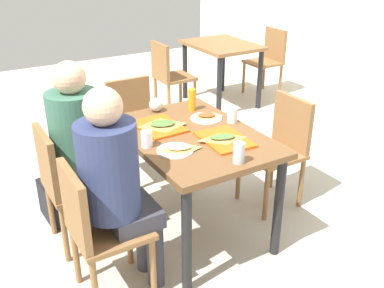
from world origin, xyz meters
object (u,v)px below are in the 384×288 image
Objects in this scene: tray_red_far at (224,140)px; pizza_slice_c at (206,116)px; foil_bundle at (156,105)px; main_table at (192,148)px; paper_plate_center at (206,118)px; person_in_brown_jacket at (116,179)px; tray_red_near at (159,126)px; chair_left_end at (134,122)px; soda_can at (239,153)px; background_table at (222,54)px; condiment_bottle at (192,100)px; paper_plate_near_edge at (175,150)px; pizza_slice_d at (180,148)px; plastic_cup_b at (147,139)px; person_in_red at (82,140)px; chair_near_left at (65,180)px; plastic_cup_a at (232,115)px; chair_far_side at (281,143)px; chair_near_right at (95,225)px; pizza_slice_a at (162,124)px; background_chair_far at (269,57)px; pizza_slice_b at (222,138)px; background_chair_near at (168,73)px.

pizza_slice_c reaches higher than tray_red_far.
tray_red_far is 3.60× the size of foil_bundle.
main_table is 5.14× the size of paper_plate_center.
person_in_brown_jacket reaches higher than tray_red_near.
chair_left_end is 0.84m from pizza_slice_c.
soda_can is at bearing 2.35° from foil_bundle.
tray_red_far is 2.78m from background_table.
pizza_slice_c is 1.30× the size of condiment_bottle.
paper_plate_near_edge is at bearing -16.87° from foil_bundle.
plastic_cup_b is at bearing -135.64° from pizza_slice_d.
person_in_red is (0.67, -0.64, 0.25)m from chair_left_end.
person_in_red is 12.52× the size of foil_bundle.
chair_left_end is 0.56m from foil_bundle.
chair_near_left is 1.04m from paper_plate_center.
pizza_slice_c is at bearing -145.17° from plastic_cup_a.
chair_far_side is 3.83× the size of paper_plate_center.
soda_can is (0.68, 0.16, 0.05)m from tray_red_near.
pizza_slice_c is at bearing 118.38° from person_in_brown_jacket.
chair_near_right is 0.86m from pizza_slice_a.
main_table is at bearing 109.96° from chair_near_right.
condiment_bottle reaches higher than paper_plate_near_edge.
pizza_slice_a is (0.09, 0.52, 0.04)m from person_in_red.
chair_far_side is 2.65m from background_chair_far.
chair_near_left reaches higher than pizza_slice_a.
condiment_bottle reaches higher than background_table.
paper_plate_near_edge is 1.06× the size of pizza_slice_c.
condiment_bottle reaches higher than tray_red_near.
plastic_cup_b reaches higher than paper_plate_center.
paper_plate_near_edge is (0.34, -0.43, 0.00)m from paper_plate_center.
chair_near_left is at bearing -118.62° from pizza_slice_b.
paper_plate_near_edge is 0.78× the size of pizza_slice_a.
foil_bundle is at bearing 163.13° from paper_plate_near_edge.
person_in_brown_jacket is 12.52× the size of foil_bundle.
foil_bundle is (-0.76, 0.62, 0.06)m from person_in_brown_jacket.
paper_plate_near_edge is (1.12, -0.22, 0.26)m from chair_left_end.
chair_far_side is at bearing 101.28° from person_in_brown_jacket.
main_table is at bearing 0.00° from chair_left_end.
tray_red_near is 1.73× the size of pizza_slice_c.
paper_plate_center is 2.20× the size of plastic_cup_a.
person_in_red is 0.88m from pizza_slice_b.
person_in_brown_jacket reaches higher than pizza_slice_a.
chair_near_left is at bearing -43.20° from background_chair_near.
pizza_slice_b is (-0.09, 0.88, 0.28)m from chair_near_right.
condiment_bottle is 0.18× the size of background_table.
condiment_bottle is at bearing -22.36° from background_chair_near.
chair_far_side is 0.74m from tray_red_far.
chair_near_right is 0.67× the size of person_in_red.
person_in_red is 1.00× the size of person_in_brown_jacket.
chair_left_end is 2.34× the size of tray_red_far.
plastic_cup_a is at bearing -16.02° from background_chair_near.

